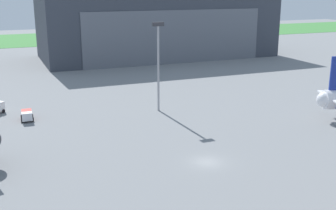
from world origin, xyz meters
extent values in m
plane|color=slate|center=(0.00, 0.00, 0.00)|extent=(440.00, 440.00, 0.00)
cube|color=#3E803B|center=(0.00, 167.01, 0.04)|extent=(440.00, 56.00, 0.08)
cube|color=#383D47|center=(28.93, 96.31, 10.99)|extent=(82.56, 34.71, 21.98)
cube|color=slate|center=(28.93, 78.81, 8.79)|extent=(62.75, 0.30, 17.58)
sphere|color=white|center=(30.28, 10.00, 4.08)|extent=(2.95, 2.95, 2.95)
cube|color=white|center=(33.74, 11.77, 4.46)|extent=(5.54, 6.34, 0.28)
cube|color=silver|center=(-22.89, 30.20, 1.16)|extent=(1.96, 1.60, 1.52)
cube|color=#AD1E19|center=(-22.79, 32.30, 1.10)|extent=(2.02, 2.77, 1.40)
cylinder|color=black|center=(-23.92, 30.33, 0.40)|extent=(0.30, 0.81, 0.80)
cylinder|color=black|center=(-21.85, 30.24, 0.40)|extent=(0.30, 0.81, 0.80)
cylinder|color=black|center=(-23.80, 32.85, 0.40)|extent=(0.30, 0.81, 0.80)
cylinder|color=black|center=(-21.73, 32.75, 0.40)|extent=(0.30, 0.81, 0.80)
cylinder|color=black|center=(-26.87, 38.69, 0.37)|extent=(0.63, 0.75, 0.73)
cylinder|color=#99999E|center=(3.17, 28.19, 8.71)|extent=(0.44, 0.44, 17.42)
cube|color=#333338|center=(3.17, 28.19, 17.82)|extent=(2.40, 0.50, 0.80)
camera|label=1|loc=(-27.61, -52.07, 25.05)|focal=45.82mm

